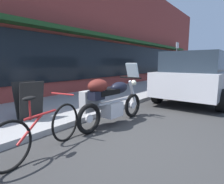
# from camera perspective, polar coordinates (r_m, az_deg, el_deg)

# --- Properties ---
(ground_plane) EXTENTS (80.00, 80.00, 0.00)m
(ground_plane) POSITION_cam_1_polar(r_m,az_deg,el_deg) (3.41, 4.10, -15.15)
(ground_plane) COLOR #323232
(storefront_building) EXTENTS (23.95, 0.90, 6.36)m
(storefront_building) POSITION_cam_1_polar(r_m,az_deg,el_deg) (12.47, 6.35, 16.80)
(storefront_building) COLOR brown
(storefront_building) RESTS_ON ground_plane
(sidewalk_curb) EXTENTS (30.00, 3.12, 0.12)m
(sidewalk_curb) POSITION_cam_1_polar(r_m,az_deg,el_deg) (12.58, 15.26, 2.52)
(sidewalk_curb) COLOR #989898
(sidewalk_curb) RESTS_ON ground_plane
(touring_motorcycle) EXTENTS (2.13, 0.74, 1.38)m
(touring_motorcycle) POSITION_cam_1_polar(r_m,az_deg,el_deg) (4.11, -1.01, -2.20)
(touring_motorcycle) COLOR black
(touring_motorcycle) RESTS_ON ground_plane
(parked_bicycle) EXTENTS (1.73, 0.51, 0.93)m
(parked_bicycle) POSITION_cam_1_polar(r_m,az_deg,el_deg) (3.09, -20.59, -10.89)
(parked_bicycle) COLOR black
(parked_bicycle) RESTS_ON ground_plane
(parked_minivan) EXTENTS (4.81, 2.22, 1.74)m
(parked_minivan) POSITION_cam_1_polar(r_m,az_deg,el_deg) (7.73, 25.10, 4.61)
(parked_minivan) COLOR silver
(parked_minivan) RESTS_ON ground_plane
(sandwich_board_sign) EXTENTS (0.55, 0.40, 0.86)m
(sandwich_board_sign) POSITION_cam_1_polar(r_m,az_deg,el_deg) (4.60, -23.91, -2.34)
(sandwich_board_sign) COLOR black
(sandwich_board_sign) RESTS_ON sidewalk_curb
(parking_sign_pole) EXTENTS (0.44, 0.07, 2.51)m
(parking_sign_pole) POSITION_cam_1_polar(r_m,az_deg,el_deg) (12.22, 19.01, 9.42)
(parking_sign_pole) COLOR #59595B
(parking_sign_pole) RESTS_ON sidewalk_curb
(parked_car_down_block) EXTENTS (4.58, 2.32, 1.82)m
(parked_car_down_block) POSITION_cam_1_polar(r_m,az_deg,el_deg) (15.27, 30.77, 6.02)
(parked_car_down_block) COLOR #B7B7BC
(parked_car_down_block) RESTS_ON ground_plane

